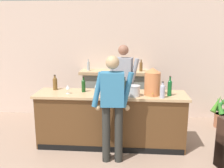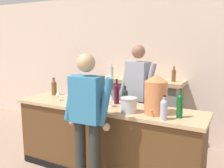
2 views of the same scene
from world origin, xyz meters
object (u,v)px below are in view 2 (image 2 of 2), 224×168
wine_bottle_burgundy_dark (125,97)px  wine_bottle_rose_blush (78,92)px  copper_dispenser (156,94)px  wine_glass_by_dispenser (93,94)px  wine_glass_back_row (111,98)px  ice_bucket_steel (129,105)px  wine_bottle_riesling_slim (164,109)px  wine_bottle_cabernet_heavy (180,105)px  fireplace_stone (140,109)px  person_customer (87,120)px  person_bartender (137,96)px  wine_bottle_chardonnay_pale (54,87)px  wine_glass_front_right (58,93)px  wine_bottle_port_short (117,93)px

wine_bottle_burgundy_dark → wine_bottle_rose_blush: 0.74m
copper_dispenser → wine_glass_by_dispenser: size_ratio=2.93×
wine_bottle_burgundy_dark → wine_glass_back_row: 0.19m
ice_bucket_steel → wine_bottle_riesling_slim: (0.47, -0.09, 0.03)m
wine_bottle_cabernet_heavy → fireplace_stone: bearing=125.6°
person_customer → wine_bottle_rose_blush: 0.88m
person_bartender → wine_glass_back_row: 0.71m
wine_bottle_chardonnay_pale → ice_bucket_steel: bearing=-12.7°
wine_bottle_burgundy_dark → wine_glass_back_row: size_ratio=1.70×
ice_bucket_steel → wine_bottle_rose_blush: (-0.92, 0.22, 0.03)m
wine_bottle_cabernet_heavy → wine_glass_by_dispenser: (-1.29, 0.19, -0.04)m
fireplace_stone → wine_bottle_burgundy_dark: size_ratio=5.73×
person_customer → wine_bottle_burgundy_dark: (0.16, 0.68, 0.16)m
wine_bottle_burgundy_dark → wine_bottle_riesling_slim: (0.64, -0.34, 0.00)m
copper_dispenser → ice_bucket_steel: (-0.31, -0.09, -0.15)m
copper_dispenser → wine_bottle_cabernet_heavy: 0.31m
wine_bottle_burgundy_dark → wine_glass_back_row: (-0.15, -0.13, -0.01)m
wine_bottle_chardonnay_pale → copper_dispenser: bearing=-7.6°
person_bartender → wine_bottle_rose_blush: person_bartender is taller
copper_dispenser → fireplace_stone: bearing=117.6°
fireplace_stone → wine_glass_front_right: 1.72m
wine_bottle_rose_blush → wine_bottle_port_short: bearing=8.7°
copper_dispenser → wine_bottle_chardonnay_pale: 1.81m
wine_bottle_burgundy_dark → person_bartender: bearing=94.6°
wine_bottle_rose_blush → wine_bottle_chardonnay_pale: bearing=168.3°
fireplace_stone → person_customer: bearing=-86.9°
person_bartender → wine_bottle_burgundy_dark: (0.05, -0.57, 0.11)m
person_customer → wine_glass_front_right: (-0.83, 0.49, 0.15)m
ice_bucket_steel → copper_dispenser: bearing=16.6°
wine_bottle_chardonnay_pale → wine_glass_by_dispenser: (0.80, -0.07, -0.02)m
wine_bottle_cabernet_heavy → wine_glass_by_dispenser: bearing=171.5°
fireplace_stone → copper_dispenser: (0.76, -1.45, 0.64)m
fireplace_stone → wine_bottle_burgundy_dark: bearing=-78.1°
wine_bottle_burgundy_dark → wine_bottle_port_short: wine_bottle_port_short is taller
person_bartender → wine_bottle_riesling_slim: person_bartender is taller
wine_bottle_burgundy_dark → fireplace_stone: bearing=101.9°
wine_glass_by_dispenser → wine_glass_front_right: bearing=-158.3°
person_customer → wine_bottle_port_short: (0.01, 0.73, 0.19)m
wine_bottle_port_short → wine_bottle_riesling_slim: 0.88m
wine_bottle_chardonnay_pale → wine_glass_front_right: size_ratio=1.80×
fireplace_stone → copper_dispenser: copper_dispenser is taller
fireplace_stone → wine_bottle_riesling_slim: size_ratio=5.68×
wine_bottle_riesling_slim → fireplace_stone: bearing=119.3°
wine_glass_front_right → person_customer: bearing=-30.5°
wine_bottle_chardonnay_pale → wine_bottle_cabernet_heavy: size_ratio=0.83×
wine_bottle_riesling_slim → wine_glass_by_dispenser: size_ratio=1.70×
wine_glass_front_right → wine_bottle_chardonnay_pale: bearing=139.5°
person_customer → person_bartender: 1.25m
fireplace_stone → copper_dispenser: bearing=-62.4°
ice_bucket_steel → wine_glass_by_dispenser: (-0.68, 0.26, 0.02)m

